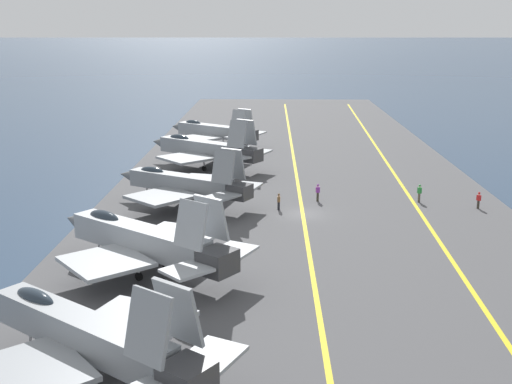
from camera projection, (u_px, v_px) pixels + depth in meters
ground_plane at (303, 218)px, 61.06m from camera, size 2000.00×2000.00×0.00m
carrier_deck at (303, 216)px, 61.00m from camera, size 196.05×40.90×0.40m
deck_stripe_foul_line at (421, 215)px, 60.69m from camera, size 176.34×6.66×0.01m
deck_stripe_centerline at (303, 214)px, 60.95m from camera, size 176.44×0.36×0.01m
parked_jet_nearest at (86, 334)px, 31.65m from camera, size 13.13×15.61×6.52m
parked_jet_second at (142, 240)px, 45.96m from camera, size 13.73×16.09×6.48m
parked_jet_third at (184, 183)px, 62.78m from camera, size 12.99×15.37×6.25m
parked_jet_fourth at (205, 149)px, 79.91m from camera, size 13.83×16.39×6.56m
parked_jet_fifth at (213, 131)px, 94.53m from camera, size 12.76×15.18×5.89m
crew_purple_vest at (318, 192)px, 65.08m from camera, size 0.34×0.43×1.81m
crew_brown_vest at (279, 201)px, 62.05m from camera, size 0.40×0.30×1.65m
crew_green_vest at (419, 192)px, 64.72m from camera, size 0.36×0.44×1.85m
crew_red_vest at (479, 199)px, 62.51m from camera, size 0.46×0.41×1.67m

